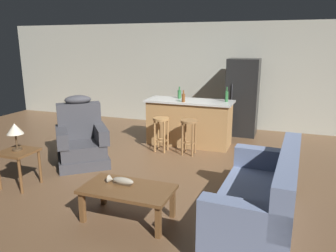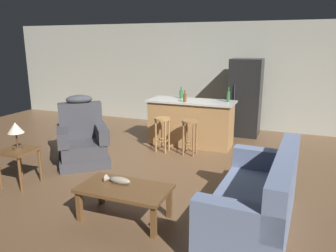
% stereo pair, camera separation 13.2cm
% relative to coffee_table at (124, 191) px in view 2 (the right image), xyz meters
% --- Properties ---
extents(ground_plane, '(12.00, 12.00, 0.00)m').
position_rel_coffee_table_xyz_m(ground_plane, '(-0.18, 1.86, -0.36)').
color(ground_plane, brown).
extents(back_wall, '(12.00, 0.05, 2.60)m').
position_rel_coffee_table_xyz_m(back_wall, '(-0.18, 4.99, 0.94)').
color(back_wall, '#B2B2A3').
rests_on(back_wall, ground_plane).
extents(coffee_table, '(1.10, 0.60, 0.42)m').
position_rel_coffee_table_xyz_m(coffee_table, '(0.00, 0.00, 0.00)').
color(coffee_table, brown).
rests_on(coffee_table, ground_plane).
extents(fish_figurine, '(0.34, 0.10, 0.10)m').
position_rel_coffee_table_xyz_m(fish_figurine, '(-0.13, 0.07, 0.10)').
color(fish_figurine, '#4C3823').
rests_on(fish_figurine, coffee_table).
extents(couch, '(0.93, 1.94, 0.94)m').
position_rel_coffee_table_xyz_m(couch, '(1.53, 0.37, -0.02)').
color(couch, '#707FA3').
rests_on(couch, ground_plane).
extents(recliner_near_lamp, '(1.18, 1.18, 1.20)m').
position_rel_coffee_table_xyz_m(recliner_near_lamp, '(-1.65, 1.47, 0.06)').
color(recliner_near_lamp, '#3D3D42').
rests_on(recliner_near_lamp, ground_plane).
extents(end_table, '(0.48, 0.48, 0.56)m').
position_rel_coffee_table_xyz_m(end_table, '(-1.96, 0.31, 0.10)').
color(end_table, brown).
rests_on(end_table, ground_plane).
extents(table_lamp, '(0.24, 0.24, 0.41)m').
position_rel_coffee_table_xyz_m(table_lamp, '(-1.98, 0.33, 0.50)').
color(table_lamp, '#4C3823').
rests_on(table_lamp, end_table).
extents(kitchen_island, '(1.80, 0.70, 0.95)m').
position_rel_coffee_table_xyz_m(kitchen_island, '(-0.18, 3.21, 0.11)').
color(kitchen_island, '#AD7F4C').
rests_on(kitchen_island, ground_plane).
extents(bar_stool_left, '(0.32, 0.32, 0.68)m').
position_rel_coffee_table_xyz_m(bar_stool_left, '(-0.56, 2.58, 0.11)').
color(bar_stool_left, '#A87A47').
rests_on(bar_stool_left, ground_plane).
extents(bar_stool_right, '(0.32, 0.32, 0.68)m').
position_rel_coffee_table_xyz_m(bar_stool_right, '(0.01, 2.58, 0.11)').
color(bar_stool_right, olive).
rests_on(bar_stool_right, ground_plane).
extents(refrigerator, '(0.70, 0.69, 1.76)m').
position_rel_coffee_table_xyz_m(refrigerator, '(0.75, 4.41, 0.52)').
color(refrigerator, black).
rests_on(refrigerator, ground_plane).
extents(bottle_tall_green, '(0.08, 0.08, 0.25)m').
position_rel_coffee_table_xyz_m(bottle_tall_green, '(-0.44, 3.36, 0.68)').
color(bottle_tall_green, '#2D6B38').
rests_on(bottle_tall_green, kitchen_island).
extents(bottle_short_amber, '(0.07, 0.07, 0.24)m').
position_rel_coffee_table_xyz_m(bottle_short_amber, '(-0.23, 2.97, 0.68)').
color(bottle_short_amber, brown).
rests_on(bottle_short_amber, kitchen_island).
extents(bottle_wine_dark, '(0.06, 0.06, 0.30)m').
position_rel_coffee_table_xyz_m(bottle_wine_dark, '(0.57, 3.30, 0.70)').
color(bottle_wine_dark, '#2D6B38').
rests_on(bottle_wine_dark, kitchen_island).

